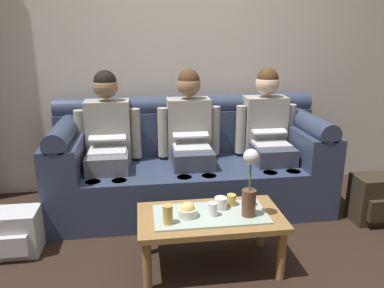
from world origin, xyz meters
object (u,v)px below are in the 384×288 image
Objects in this scene: cup_near_left at (213,209)px; cup_far_right at (221,203)px; person_left at (108,138)px; backpack_left at (16,233)px; person_middle at (190,135)px; backpack_right at (372,199)px; flower_vase at (250,185)px; cup_far_left at (231,200)px; snack_bowl at (188,211)px; cup_far_center at (168,214)px; cup_near_right at (247,198)px; couch at (190,166)px; person_right at (268,132)px; coffee_table at (210,222)px.

cup_near_left is 1.09× the size of cup_far_right.
backpack_left is (-0.63, -0.62, -0.50)m from person_left.
person_middle is 1.62m from backpack_right.
cup_far_left is (-0.07, 0.16, -0.18)m from flower_vase.
cup_far_center is at bearing -150.15° from snack_bowl.
cup_near_left is at bearing 12.39° from cup_far_center.
person_left is 10.89× the size of cup_near_right.
person_middle is at bearing 106.88° from cup_near_right.
couch is 7.36× the size of backpack_left.
backpack_right is 2.79m from backpack_left.
backpack_right is at bearing -20.63° from couch.
cup_far_left is (-0.55, -0.87, -0.23)m from person_right.
backpack_right is at bearing 16.56° from coffee_table.
couch is 1.94× the size of person_right.
flower_vase is at bearing -76.99° from person_middle.
coffee_table reaches higher than backpack_left.
cup_far_left reaches higher than coffee_table.
coffee_table is at bearing 18.42° from cup_far_center.
cup_far_left is at bearing 28.81° from cup_far_right.
cup_far_right reaches higher than cup_far_left.
cup_far_center is (-0.13, -0.08, 0.02)m from snack_bowl.
cup_near_right reaches higher than snack_bowl.
backpack_right is at bearing 22.04° from flower_vase.
snack_bowl reaches higher than coffee_table.
couch is at bearing 179.65° from person_right.
couch is 21.17× the size of cup_near_right.
cup_near_left is at bearing -89.45° from couch.
couch is at bearing 90.00° from person_middle.
person_left is at bearing 137.80° from cup_near_right.
coffee_table is at bearing -90.00° from couch.
backpack_left is (-1.35, 0.38, -0.28)m from cup_near_left.
cup_far_right reaches higher than backpack_right.
person_left is 1.16m from snack_bowl.
flower_vase is at bearing -14.54° from backpack_left.
cup_far_right is at bearing -124.52° from person_right.
person_left is at bearing 135.21° from cup_far_left.
person_middle reaches higher than snack_bowl.
cup_far_left is at bearing 23.85° from cup_far_center.
backpack_right is at bearing 17.76° from cup_near_left.
couch is at bearing 0.35° from person_left.
person_right reaches higher than cup_far_right.
person_right is at bearing -0.00° from person_middle.
cup_far_center reaches higher than cup_far_right.
backpack_right is at bearing -36.21° from person_right.
cup_far_right is 1.44m from backpack_right.
person_right is 1.29× the size of coffee_table.
person_left is 1.29× the size of coffee_table.
cup_far_left is at bearing 169.30° from cup_near_right.
snack_bowl is (-0.15, -1.00, 0.06)m from couch.
person_middle reaches higher than cup_far_center.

